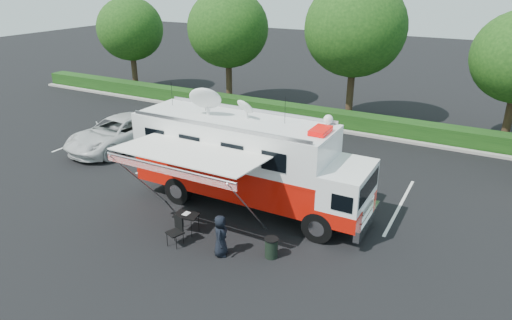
{
  "coord_description": "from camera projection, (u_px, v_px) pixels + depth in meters",
  "views": [
    {
      "loc": [
        8.26,
        -14.72,
        9.03
      ],
      "look_at": [
        0.0,
        0.5,
        1.9
      ],
      "focal_mm": 32.0,
      "sensor_mm": 36.0,
      "label": 1
    }
  ],
  "objects": [
    {
      "name": "command_truck",
      "position": [
        248.0,
        161.0,
        18.31
      ],
      "size": [
        9.85,
        2.71,
        4.73
      ],
      "color": "black",
      "rests_on": "ground_plane"
    },
    {
      "name": "person",
      "position": [
        221.0,
        255.0,
        15.77
      ],
      "size": [
        0.72,
        0.86,
        1.51
      ],
      "primitive_type": "imported",
      "rotation": [
        0.0,
        0.0,
        1.95
      ],
      "color": "black",
      "rests_on": "ground_plane"
    },
    {
      "name": "folding_chair",
      "position": [
        177.0,
        228.0,
        16.18
      ],
      "size": [
        0.65,
        0.68,
        1.07
      ],
      "color": "black",
      "rests_on": "ground_plane"
    },
    {
      "name": "trash_bin",
      "position": [
        271.0,
        248.0,
        15.51
      ],
      "size": [
        0.48,
        0.48,
        0.72
      ],
      "color": "black",
      "rests_on": "ground_plane"
    },
    {
      "name": "folding_table",
      "position": [
        187.0,
        216.0,
        16.87
      ],
      "size": [
        0.97,
        0.75,
        0.75
      ],
      "color": "black",
      "rests_on": "ground_plane"
    },
    {
      "name": "white_suv",
      "position": [
        120.0,
        147.0,
        25.47
      ],
      "size": [
        3.21,
        6.26,
        1.69
      ],
      "primitive_type": "imported",
      "rotation": [
        0.0,
        0.0,
        -0.07
      ],
      "color": "silver",
      "rests_on": "ground_plane"
    },
    {
      "name": "stall_lines",
      "position": [
        272.0,
        177.0,
        21.7
      ],
      "size": [
        24.12,
        5.5,
        0.01
      ],
      "color": "silver",
      "rests_on": "ground_plane"
    },
    {
      "name": "awning",
      "position": [
        187.0,
        156.0,
        16.03
      ],
      "size": [
        5.37,
        2.77,
        3.24
      ],
      "color": "white",
      "rests_on": "ground_plane"
    },
    {
      "name": "ground_plane",
      "position": [
        250.0,
        206.0,
        19.05
      ],
      "size": [
        120.0,
        120.0,
        0.0
      ],
      "primitive_type": "plane",
      "color": "black",
      "rests_on": "ground"
    },
    {
      "name": "back_border",
      "position": [
        372.0,
        46.0,
        27.13
      ],
      "size": [
        60.0,
        6.14,
        8.87
      ],
      "color": "#9E998E",
      "rests_on": "ground_plane"
    }
  ]
}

